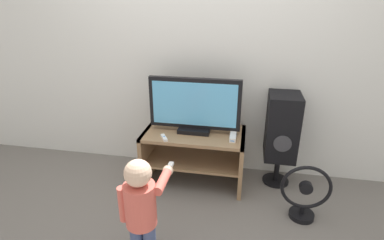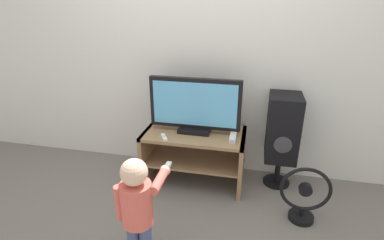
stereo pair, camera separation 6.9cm
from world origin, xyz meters
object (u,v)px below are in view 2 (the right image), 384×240
remote_primary (164,137)px  child (138,204)px  television (195,106)px  floor_fan (304,197)px  game_console (233,137)px  speaker_tower (283,129)px

remote_primary → child: size_ratio=0.16×
television → floor_fan: (0.97, -0.40, -0.55)m
game_console → floor_fan: bearing=-26.1°
game_console → floor_fan: (0.61, -0.30, -0.32)m
speaker_tower → remote_primary: bearing=-163.6°
television → game_console: television is taller
child → game_console: bearing=61.7°
child → floor_fan: (1.13, 0.66, -0.25)m
remote_primary → game_console: bearing=10.4°
child → floor_fan: 1.33m
game_console → remote_primary: size_ratio=1.30×
remote_primary → speaker_tower: size_ratio=0.14×
game_console → remote_primary: game_console is taller
remote_primary → speaker_tower: 1.08m
television → child: 1.11m
remote_primary → speaker_tower: (1.04, 0.31, 0.04)m
floor_fan → speaker_tower: bearing=109.7°
game_console → remote_primary: bearing=-169.6°
remote_primary → television: bearing=41.8°
television → game_console: bearing=-15.5°
remote_primary → child: child is taller
child → floor_fan: child is taller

